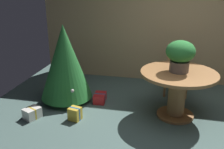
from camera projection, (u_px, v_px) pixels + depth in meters
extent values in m
plane|color=#4C6660|center=(177.00, 134.00, 3.67)|extent=(6.60, 6.60, 0.00)
cube|color=tan|center=(181.00, 22.00, 5.24)|extent=(6.00, 0.10, 2.60)
cylinder|color=#9E6B3D|center=(175.00, 115.00, 4.18)|extent=(0.60, 0.60, 0.04)
cylinder|color=#9E6B3D|center=(177.00, 95.00, 4.05)|extent=(0.28, 0.28, 0.68)
cylinder|color=#9E6B3D|center=(179.00, 73.00, 3.93)|extent=(1.19, 1.19, 0.05)
cylinder|color=#665B51|center=(179.00, 66.00, 3.91)|extent=(0.30, 0.30, 0.17)
ellipsoid|color=#287533|center=(181.00, 51.00, 3.83)|extent=(0.44, 0.44, 0.33)
sphere|color=#EAD14C|center=(191.00, 52.00, 3.82)|extent=(0.08, 0.08, 0.08)
sphere|color=#EAD14C|center=(176.00, 49.00, 3.92)|extent=(0.07, 0.07, 0.07)
sphere|color=#EAD14C|center=(190.00, 46.00, 3.89)|extent=(0.06, 0.06, 0.06)
sphere|color=#EAD14C|center=(171.00, 50.00, 3.94)|extent=(0.08, 0.08, 0.08)
cylinder|color=#B27F4C|center=(186.00, 88.00, 4.73)|extent=(0.04, 0.04, 0.43)
cylinder|color=#B27F4C|center=(165.00, 86.00, 4.81)|extent=(0.04, 0.04, 0.43)
cylinder|color=#B27F4C|center=(185.00, 81.00, 5.06)|extent=(0.04, 0.04, 0.43)
cylinder|color=#B27F4C|center=(165.00, 80.00, 5.14)|extent=(0.04, 0.04, 0.43)
cube|color=#B27F4C|center=(176.00, 72.00, 4.85)|extent=(0.44, 0.40, 0.05)
cube|color=#B27F4C|center=(177.00, 56.00, 4.92)|extent=(0.40, 0.05, 0.49)
cylinder|color=brown|center=(67.00, 98.00, 4.73)|extent=(0.10, 0.10, 0.09)
cone|color=#287533|center=(65.00, 62.00, 4.48)|extent=(0.93, 0.93, 1.33)
sphere|color=#2D51A8|center=(84.00, 80.00, 4.70)|extent=(0.05, 0.05, 0.05)
sphere|color=red|center=(73.00, 64.00, 4.37)|extent=(0.04, 0.04, 0.04)
sphere|color=silver|center=(77.00, 71.00, 4.77)|extent=(0.05, 0.05, 0.05)
sphere|color=silver|center=(72.00, 91.00, 4.32)|extent=(0.07, 0.07, 0.07)
cube|color=silver|center=(32.00, 113.00, 4.09)|extent=(0.29, 0.31, 0.18)
cube|color=gold|center=(32.00, 113.00, 4.09)|extent=(0.20, 0.11, 0.18)
cube|color=gold|center=(75.00, 114.00, 4.03)|extent=(0.21, 0.20, 0.21)
cube|color=#1E569E|center=(75.00, 114.00, 4.03)|extent=(0.18, 0.07, 0.21)
cube|color=red|center=(100.00, 98.00, 4.65)|extent=(0.22, 0.31, 0.16)
cube|color=#1E569E|center=(100.00, 98.00, 4.65)|extent=(0.21, 0.04, 0.16)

